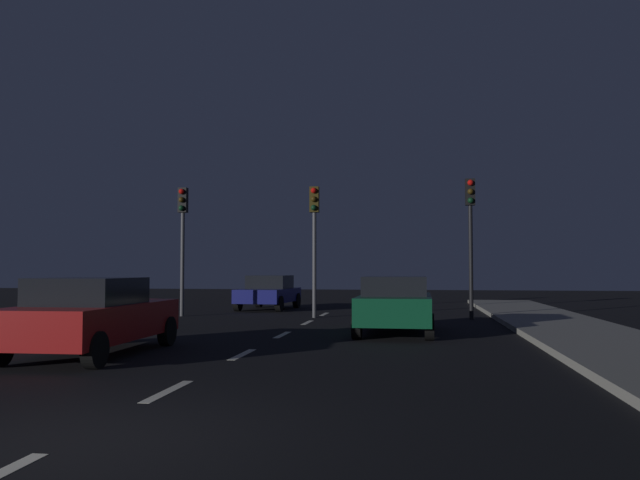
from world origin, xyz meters
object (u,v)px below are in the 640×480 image
(traffic_signal_center, at_px, (314,225))
(traffic_signal_right, at_px, (470,220))
(car_adjacent_lane, at_px, (92,315))
(traffic_signal_left, at_px, (183,226))
(car_stopped_ahead, at_px, (396,304))
(car_oncoming_far, at_px, (269,292))

(traffic_signal_center, bearing_deg, traffic_signal_right, 0.00)
(traffic_signal_right, height_order, car_adjacent_lane, traffic_signal_right)
(traffic_signal_left, distance_m, car_stopped_ahead, 9.58)
(traffic_signal_left, distance_m, traffic_signal_right, 10.18)
(car_oncoming_far, bearing_deg, traffic_signal_center, -58.60)
(traffic_signal_right, bearing_deg, car_adjacent_lane, -128.68)
(car_adjacent_lane, bearing_deg, traffic_signal_left, 101.36)
(car_adjacent_lane, distance_m, car_oncoming_far, 14.47)
(car_stopped_ahead, xyz_separation_m, car_oncoming_far, (-5.60, 9.28, -0.04))
(traffic_signal_left, distance_m, traffic_signal_center, 4.83)
(traffic_signal_left, bearing_deg, car_oncoming_far, 62.96)
(car_oncoming_far, bearing_deg, traffic_signal_right, -28.37)
(traffic_signal_left, xyz_separation_m, car_oncoming_far, (2.20, 4.31, -2.54))
(car_adjacent_lane, bearing_deg, traffic_signal_center, 74.66)
(traffic_signal_center, bearing_deg, traffic_signal_left, 180.00)
(car_oncoming_far, bearing_deg, traffic_signal_left, -117.04)
(traffic_signal_left, distance_m, car_oncoming_far, 5.46)
(traffic_signal_center, height_order, car_adjacent_lane, traffic_signal_center)
(car_oncoming_far, bearing_deg, car_adjacent_lane, -90.63)
(traffic_signal_center, xyz_separation_m, traffic_signal_right, (5.35, 0.00, 0.11))
(traffic_signal_left, height_order, car_oncoming_far, traffic_signal_left)
(car_oncoming_far, bearing_deg, car_stopped_ahead, -58.91)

